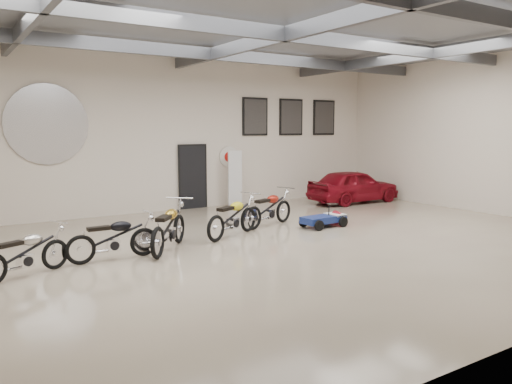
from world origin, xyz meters
TOP-DOWN VIEW (x-y plane):
  - floor at (0.00, 0.00)m, footprint 16.00×12.00m
  - ceiling at (0.00, 0.00)m, footprint 16.00×12.00m
  - back_wall at (0.00, 6.00)m, footprint 16.00×0.02m
  - right_wall at (8.00, 0.00)m, footprint 0.02×12.00m
  - ceiling_beams at (0.00, 0.00)m, footprint 15.80×11.80m
  - door at (0.50, 5.95)m, footprint 0.92×0.08m
  - logo_plaque at (-4.00, 5.95)m, footprint 2.30×0.06m
  - poster_left at (3.00, 5.96)m, footprint 1.05×0.08m
  - poster_mid at (4.60, 5.96)m, footprint 1.05×0.08m
  - poster_right at (6.20, 5.96)m, footprint 1.05×0.08m
  - oil_sign at (1.90, 5.95)m, footprint 0.72×0.10m
  - banner_stand at (1.89, 5.50)m, footprint 0.52×0.22m
  - motorcycle_silver at (-5.47, 0.41)m, footprint 1.85×1.26m
  - motorcycle_black at (-3.77, 0.73)m, footprint 1.86×0.58m
  - motorcycle_gold at (-2.48, 0.89)m, footprint 1.87×2.01m
  - motorcycle_yellow at (-0.59, 1.36)m, footprint 2.07×1.41m
  - motorcycle_red at (0.93, 2.00)m, footprint 2.06×1.23m
  - go_kart at (2.26, 1.09)m, footprint 1.62×0.80m
  - vintage_car at (6.00, 4.00)m, footprint 1.45×3.56m

SIDE VIEW (x-z plane):
  - floor at x=0.00m, z-range -0.01..0.01m
  - go_kart at x=2.26m, z-range 0.00..0.58m
  - motorcycle_silver at x=-5.47m, z-range 0.00..0.93m
  - motorcycle_black at x=-3.77m, z-range 0.00..0.97m
  - motorcycle_red at x=0.93m, z-range 0.00..1.02m
  - motorcycle_yellow at x=-0.59m, z-range 0.00..1.04m
  - motorcycle_gold at x=-2.48m, z-range 0.00..1.09m
  - vintage_car at x=6.00m, z-range 0.00..1.21m
  - banner_stand at x=1.89m, z-range 0.00..1.91m
  - door at x=0.50m, z-range 0.00..2.10m
  - oil_sign at x=1.90m, z-range 1.34..2.06m
  - back_wall at x=0.00m, z-range 0.00..5.00m
  - right_wall at x=8.00m, z-range 0.00..5.00m
  - logo_plaque at x=-4.00m, z-range 2.22..3.38m
  - poster_left at x=3.00m, z-range 2.42..3.78m
  - poster_mid at x=4.60m, z-range 2.42..3.78m
  - poster_right at x=6.20m, z-range 2.42..3.78m
  - ceiling_beams at x=0.00m, z-range 4.59..4.91m
  - ceiling at x=0.00m, z-range 5.00..5.00m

